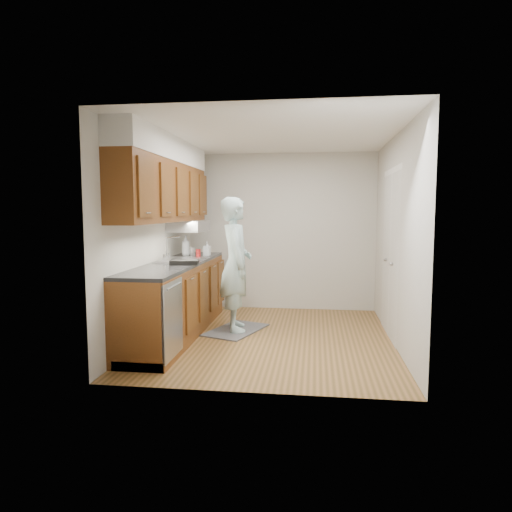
% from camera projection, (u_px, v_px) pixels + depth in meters
% --- Properties ---
extents(floor, '(3.50, 3.50, 0.00)m').
position_uv_depth(floor, '(270.00, 338.00, 5.73)').
color(floor, brown).
rests_on(floor, ground).
extents(ceiling, '(3.50, 3.50, 0.00)m').
position_uv_depth(ceiling, '(271.00, 135.00, 5.48)').
color(ceiling, white).
rests_on(ceiling, wall_left).
extents(wall_left, '(0.02, 3.50, 2.50)m').
position_uv_depth(wall_left, '(153.00, 238.00, 5.80)').
color(wall_left, '#B7B5AC').
rests_on(wall_left, floor).
extents(wall_right, '(0.02, 3.50, 2.50)m').
position_uv_depth(wall_right, '(396.00, 240.00, 5.42)').
color(wall_right, '#B7B5AC').
rests_on(wall_right, floor).
extents(wall_back, '(3.00, 0.02, 2.50)m').
position_uv_depth(wall_back, '(281.00, 232.00, 7.33)').
color(wall_back, '#B7B5AC').
rests_on(wall_back, floor).
extents(counter, '(0.64, 2.80, 1.30)m').
position_uv_depth(counter, '(177.00, 297.00, 5.84)').
color(counter, brown).
rests_on(counter, floor).
extents(upper_cabinets, '(0.47, 2.80, 1.21)m').
position_uv_depth(upper_cabinets, '(166.00, 182.00, 5.75)').
color(upper_cabinets, brown).
rests_on(upper_cabinets, wall_left).
extents(closet_door, '(0.02, 1.22, 2.05)m').
position_uv_depth(closet_door, '(390.00, 256.00, 5.74)').
color(closet_door, white).
rests_on(closet_door, wall_right).
extents(floor_mat, '(0.83, 1.06, 0.02)m').
position_uv_depth(floor_mat, '(236.00, 330.00, 6.07)').
color(floor_mat, slate).
rests_on(floor_mat, floor).
extents(person, '(0.64, 0.80, 1.98)m').
position_uv_depth(person, '(236.00, 255.00, 5.97)').
color(person, '#A7C9CB').
rests_on(person, floor_mat).
extents(soap_bottle_a, '(0.12, 0.12, 0.30)m').
position_uv_depth(soap_bottle_a, '(186.00, 246.00, 6.57)').
color(soap_bottle_a, silver).
rests_on(soap_bottle_a, counter).
extents(soap_bottle_b, '(0.10, 0.10, 0.20)m').
position_uv_depth(soap_bottle_b, '(207.00, 248.00, 6.63)').
color(soap_bottle_b, silver).
rests_on(soap_bottle_b, counter).
extents(soda_can, '(0.07, 0.07, 0.12)m').
position_uv_depth(soda_can, '(198.00, 254.00, 6.30)').
color(soda_can, '#A21B1B').
rests_on(soda_can, counter).
extents(steel_can, '(0.09, 0.09, 0.13)m').
position_uv_depth(steel_can, '(192.00, 252.00, 6.45)').
color(steel_can, '#A5A5AA').
rests_on(steel_can, counter).
extents(dish_rack, '(0.38, 0.34, 0.05)m').
position_uv_depth(dish_rack, '(185.00, 262.00, 5.57)').
color(dish_rack, black).
rests_on(dish_rack, counter).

